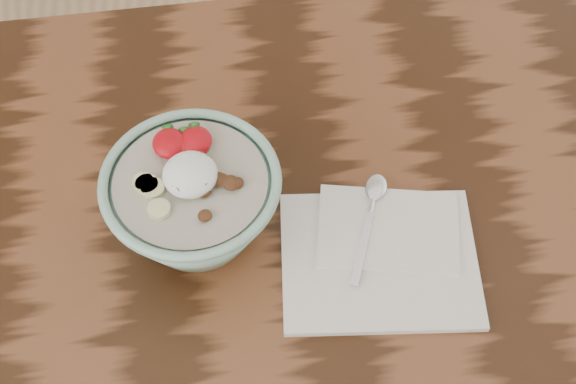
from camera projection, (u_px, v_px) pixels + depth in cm
name	position (u px, v px, depth cm)	size (l,w,h in cm)	color
table	(318.00, 282.00, 105.85)	(160.00, 90.00, 75.00)	black
breakfast_bowl	(194.00, 201.00, 93.42)	(20.72, 20.72, 14.08)	#89B8A2
napkin	(381.00, 253.00, 96.95)	(25.50, 21.97, 1.45)	silver
spoon	(373.00, 202.00, 99.60)	(7.80, 15.65, 0.85)	silver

